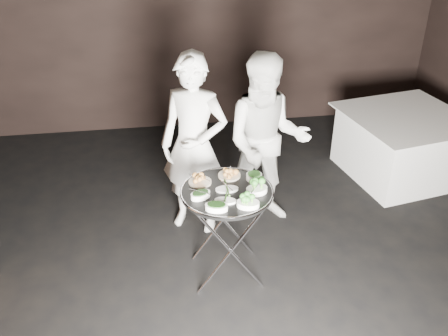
{
  "coord_description": "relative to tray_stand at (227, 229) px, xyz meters",
  "views": [
    {
      "loc": [
        -0.7,
        -2.78,
        2.93
      ],
      "look_at": [
        -0.19,
        0.61,
        0.95
      ],
      "focal_mm": 40.0,
      "sensor_mm": 36.0,
      "label": 1
    }
  ],
  "objects": [
    {
      "name": "serving_utensils",
      "position": [
        0.02,
        0.07,
        0.42
      ],
      "size": [
        0.57,
        0.42,
        0.01
      ],
      "color": "silver",
      "rests_on": "serving_tray"
    },
    {
      "name": "asparagus_plate_a",
      "position": [
        0.0,
        0.01,
        0.39
      ],
      "size": [
        0.18,
        0.1,
        0.04
      ],
      "rotation": [
        0.0,
        0.0,
        -0.0
      ],
      "color": "white",
      "rests_on": "serving_tray"
    },
    {
      "name": "floor",
      "position": [
        0.19,
        -0.46,
        -0.48
      ],
      "size": [
        6.0,
        7.0,
        0.05
      ],
      "primitive_type": "cube",
      "color": "black",
      "rests_on": "ground"
    },
    {
      "name": "waiter_right",
      "position": [
        0.49,
        0.77,
        0.38
      ],
      "size": [
        0.91,
        0.76,
        1.67
      ],
      "primitive_type": "imported",
      "rotation": [
        0.0,
        0.0,
        -0.17
      ],
      "color": "silver",
      "rests_on": "floor"
    },
    {
      "name": "broccoli_bowl_b",
      "position": [
        0.12,
        -0.24,
        0.4
      ],
      "size": [
        0.19,
        0.16,
        0.07
      ],
      "rotation": [
        0.0,
        0.0,
        -0.24
      ],
      "color": "white",
      "rests_on": "serving_tray"
    },
    {
      "name": "asparagus_plate_b",
      "position": [
        -0.03,
        -0.15,
        0.39
      ],
      "size": [
        0.18,
        0.13,
        0.03
      ],
      "rotation": [
        0.0,
        0.0,
        -0.27
      ],
      "color": "white",
      "rests_on": "serving_tray"
    },
    {
      "name": "serving_tray",
      "position": [
        0.0,
        -0.0,
        0.36
      ],
      "size": [
        0.74,
        0.74,
        0.04
      ],
      "color": "black",
      "rests_on": "tray_stand"
    },
    {
      "name": "greens_bowl",
      "position": [
        0.24,
        0.14,
        0.41
      ],
      "size": [
        0.13,
        0.13,
        0.08
      ],
      "rotation": [
        0.0,
        0.0,
        0.31
      ],
      "color": "white",
      "rests_on": "serving_tray"
    },
    {
      "name": "dining_table",
      "position": [
        2.2,
        1.36,
        -0.1
      ],
      "size": [
        1.25,
        1.25,
        0.72
      ],
      "rotation": [
        0.0,
        0.0,
        0.19
      ],
      "color": "silver",
      "rests_on": "floor"
    },
    {
      "name": "spinach_bowl_b",
      "position": [
        -0.12,
        -0.24,
        0.4
      ],
      "size": [
        0.19,
        0.14,
        0.07
      ],
      "rotation": [
        0.0,
        0.0,
        -0.22
      ],
      "color": "white",
      "rests_on": "serving_tray"
    },
    {
      "name": "spinach_bowl_a",
      "position": [
        -0.21,
        -0.06,
        0.4
      ],
      "size": [
        0.19,
        0.16,
        0.07
      ],
      "rotation": [
        0.0,
        0.0,
        0.4
      ],
      "color": "white",
      "rests_on": "serving_tray"
    },
    {
      "name": "broccoli_bowl_a",
      "position": [
        0.22,
        -0.06,
        0.41
      ],
      "size": [
        0.2,
        0.16,
        0.07
      ],
      "rotation": [
        0.0,
        0.0,
        0.26
      ],
      "color": "white",
      "rests_on": "serving_tray"
    },
    {
      "name": "potato_plate_a",
      "position": [
        -0.19,
        0.15,
        0.4
      ],
      "size": [
        0.18,
        0.18,
        0.07
      ],
      "rotation": [
        0.0,
        0.0,
        -0.24
      ],
      "color": "beige",
      "rests_on": "serving_tray"
    },
    {
      "name": "wall_back",
      "position": [
        0.19,
        3.07,
        1.04
      ],
      "size": [
        6.0,
        0.05,
        3.0
      ],
      "primitive_type": "cube",
      "color": "black",
      "rests_on": "floor"
    },
    {
      "name": "tray_stand",
      "position": [
        0.0,
        0.0,
        0.0
      ],
      "size": [
        0.55,
        0.47,
        0.81
      ],
      "rotation": [
        0.0,
        0.0,
        -0.05
      ],
      "color": "silver",
      "rests_on": "floor"
    },
    {
      "name": "potato_plate_b",
      "position": [
        0.05,
        0.21,
        0.4
      ],
      "size": [
        0.19,
        0.19,
        0.07
      ],
      "rotation": [
        0.0,
        0.0,
        0.37
      ],
      "color": "beige",
      "rests_on": "serving_tray"
    },
    {
      "name": "waiter_left",
      "position": [
        -0.18,
        0.74,
        0.4
      ],
      "size": [
        0.74,
        0.63,
        1.71
      ],
      "primitive_type": "imported",
      "rotation": [
        0.0,
        0.0,
        -0.43
      ],
      "color": "silver",
      "rests_on": "floor"
    }
  ]
}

